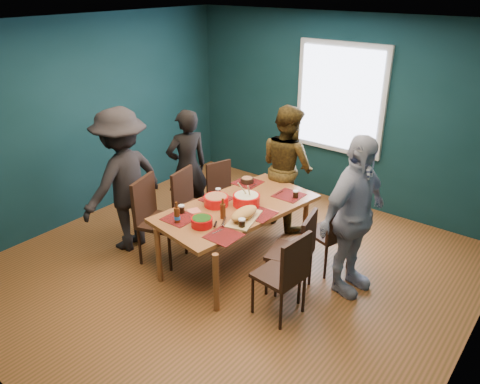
% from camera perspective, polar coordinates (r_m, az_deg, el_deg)
% --- Properties ---
extents(room, '(5.01, 5.01, 2.71)m').
position_cam_1_polar(room, '(5.10, 0.66, 4.79)').
color(room, brown).
rests_on(room, ground).
extents(dining_table, '(1.23, 2.01, 0.72)m').
position_cam_1_polar(dining_table, '(5.39, -0.35, -2.41)').
color(dining_table, '#975B2D').
rests_on(dining_table, floor).
extents(chair_left_far, '(0.48, 0.48, 0.84)m').
position_cam_1_polar(chair_left_far, '(6.39, -2.16, 0.52)').
color(chair_left_far, black).
rests_on(chair_left_far, floor).
extents(chair_left_mid, '(0.49, 0.49, 0.94)m').
position_cam_1_polar(chair_left_mid, '(5.92, -6.16, -1.04)').
color(chair_left_mid, black).
rests_on(chair_left_mid, floor).
extents(chair_left_near, '(0.58, 0.58, 1.03)m').
position_cam_1_polar(chair_left_near, '(5.56, -10.50, -2.57)').
color(chair_left_near, black).
rests_on(chair_left_near, floor).
extents(chair_right_far, '(0.53, 0.53, 0.93)m').
position_cam_1_polar(chair_right_far, '(5.37, 11.40, -4.43)').
color(chair_right_far, black).
rests_on(chair_right_far, floor).
extents(chair_right_mid, '(0.51, 0.51, 0.95)m').
position_cam_1_polar(chair_right_mid, '(4.93, 7.11, -6.77)').
color(chair_right_mid, black).
rests_on(chair_right_mid, floor).
extents(chair_right_near, '(0.46, 0.46, 0.94)m').
position_cam_1_polar(chair_right_near, '(4.58, 5.70, -9.50)').
color(chair_right_near, black).
rests_on(chair_right_near, floor).
extents(person_far_left, '(0.57, 0.68, 1.58)m').
position_cam_1_polar(person_far_left, '(6.30, -6.43, 3.00)').
color(person_far_left, black).
rests_on(person_far_left, floor).
extents(person_back, '(0.97, 0.86, 1.65)m').
position_cam_1_polar(person_back, '(6.22, 5.76, 3.10)').
color(person_back, black).
rests_on(person_back, floor).
extents(person_right, '(0.59, 1.08, 1.75)m').
position_cam_1_polar(person_right, '(4.94, 13.66, -2.97)').
color(person_right, white).
rests_on(person_right, floor).
extents(person_near_left, '(0.71, 1.17, 1.78)m').
position_cam_1_polar(person_near_left, '(5.79, -14.08, 1.38)').
color(person_near_left, black).
rests_on(person_near_left, floor).
extents(bowl_salad, '(0.28, 0.28, 0.12)m').
position_cam_1_polar(bowl_salad, '(5.37, -2.93, -1.02)').
color(bowl_salad, red).
rests_on(bowl_salad, dining_table).
extents(bowl_dumpling, '(0.31, 0.31, 0.29)m').
position_cam_1_polar(bowl_dumpling, '(5.37, 0.79, -0.91)').
color(bowl_dumpling, red).
rests_on(bowl_dumpling, dining_table).
extents(bowl_herbs, '(0.23, 0.23, 0.10)m').
position_cam_1_polar(bowl_herbs, '(4.95, -4.67, -3.61)').
color(bowl_herbs, red).
rests_on(bowl_herbs, dining_table).
extents(cutting_board, '(0.37, 0.64, 0.14)m').
position_cam_1_polar(cutting_board, '(5.05, 0.49, -2.78)').
color(cutting_board, tan).
rests_on(cutting_board, dining_table).
extents(small_bowl, '(0.17, 0.17, 0.07)m').
position_cam_1_polar(small_bowl, '(5.96, 0.88, 1.46)').
color(small_bowl, black).
rests_on(small_bowl, dining_table).
extents(beer_bottle_a, '(0.07, 0.07, 0.24)m').
position_cam_1_polar(beer_bottle_a, '(5.03, -7.69, -2.82)').
color(beer_bottle_a, '#4B220D').
rests_on(beer_bottle_a, dining_table).
extents(beer_bottle_b, '(0.06, 0.06, 0.23)m').
position_cam_1_polar(beer_bottle_b, '(5.07, -2.10, -2.27)').
color(beer_bottle_b, '#4B220D').
rests_on(beer_bottle_b, dining_table).
extents(cola_glass_a, '(0.07, 0.07, 0.10)m').
position_cam_1_polar(cola_glass_a, '(5.23, -7.14, -2.05)').
color(cola_glass_a, black).
rests_on(cola_glass_a, dining_table).
extents(cola_glass_b, '(0.08, 0.08, 0.11)m').
position_cam_1_polar(cola_glass_b, '(4.89, 0.23, -3.80)').
color(cola_glass_b, black).
rests_on(cola_glass_b, dining_table).
extents(cola_glass_c, '(0.07, 0.07, 0.09)m').
position_cam_1_polar(cola_glass_c, '(5.59, 6.80, -0.23)').
color(cola_glass_c, black).
rests_on(cola_glass_c, dining_table).
extents(cola_glass_d, '(0.06, 0.06, 0.09)m').
position_cam_1_polar(cola_glass_d, '(5.62, -2.67, 0.05)').
color(cola_glass_d, black).
rests_on(cola_glass_d, dining_table).
extents(napkin_a, '(0.17, 0.17, 0.00)m').
position_cam_1_polar(napkin_a, '(5.23, 3.63, -2.52)').
color(napkin_a, '#DE715D').
rests_on(napkin_a, dining_table).
extents(napkin_b, '(0.17, 0.17, 0.00)m').
position_cam_1_polar(napkin_b, '(5.29, -5.64, -2.28)').
color(napkin_b, '#DE715D').
rests_on(napkin_b, dining_table).
extents(napkin_c, '(0.18, 0.18, 0.00)m').
position_cam_1_polar(napkin_c, '(4.70, -1.94, -5.92)').
color(napkin_c, '#DE715D').
rests_on(napkin_c, dining_table).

